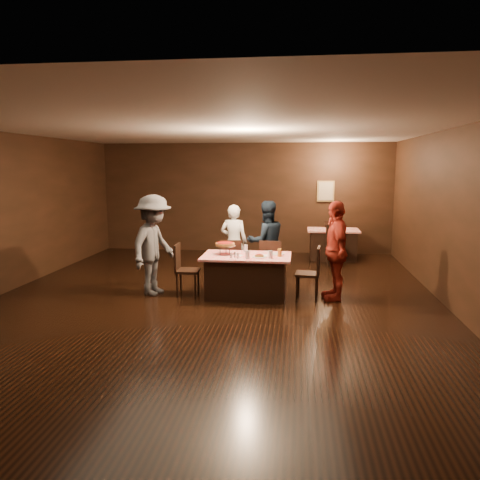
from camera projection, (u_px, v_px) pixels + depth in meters
name	position (u px, v px, depth m)	size (l,w,h in m)	color
room	(212.00, 180.00, 7.93)	(10.00, 10.04, 3.02)	black
main_table	(247.00, 276.00, 8.53)	(1.60, 1.00, 0.77)	red
back_table	(333.00, 244.00, 11.99)	(1.30, 0.90, 0.77)	red
chair_far_left	(231.00, 262.00, 9.30)	(0.42, 0.42, 0.95)	black
chair_far_right	(271.00, 263.00, 9.20)	(0.42, 0.42, 0.95)	black
chair_end_left	(188.00, 270.00, 8.65)	(0.42, 0.42, 0.95)	black
chair_end_right	(307.00, 273.00, 8.38)	(0.42, 0.42, 0.95)	black
chair_back_near	(335.00, 245.00, 11.29)	(0.42, 0.42, 0.95)	black
chair_back_far	(331.00, 237.00, 12.57)	(0.42, 0.42, 0.95)	black
diner_white_jacket	(234.00, 242.00, 9.79)	(0.58, 0.38, 1.58)	white
diner_navy_hoodie	(266.00, 242.00, 9.56)	(0.82, 0.64, 1.68)	black
diner_grey_knit	(154.00, 245.00, 8.63)	(1.20, 0.69, 1.85)	#4F4F54
diner_red_shirt	(335.00, 251.00, 8.30)	(1.04, 0.43, 1.77)	#A6291C
pizza_stand	(225.00, 244.00, 8.54)	(0.38, 0.38, 0.22)	black
plate_with_slice	(259.00, 256.00, 8.26)	(0.25, 0.25, 0.06)	white
plate_empty	(277.00, 254.00, 8.55)	(0.25, 0.25, 0.01)	white
glass_front_left	(248.00, 255.00, 8.16)	(0.08, 0.08, 0.14)	silver
glass_front_right	(271.00, 255.00, 8.16)	(0.08, 0.08, 0.14)	silver
glass_amber	(280.00, 253.00, 8.34)	(0.08, 0.08, 0.14)	#BF7F26
glass_back	(246.00, 249.00, 8.76)	(0.08, 0.08, 0.14)	silver
condiments	(235.00, 255.00, 8.21)	(0.17, 0.10, 0.09)	silver
napkin_center	(263.00, 255.00, 8.43)	(0.16, 0.16, 0.01)	white
napkin_left	(238.00, 255.00, 8.44)	(0.16, 0.16, 0.01)	white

